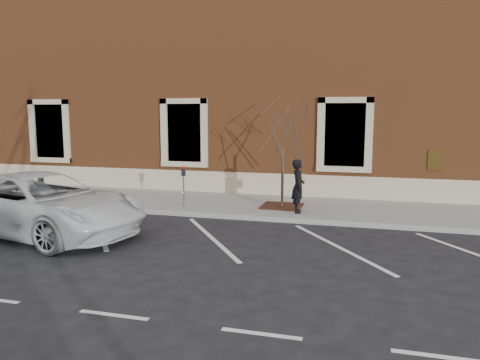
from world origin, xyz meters
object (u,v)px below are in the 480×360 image
(parking_meter, at_px, (183,179))
(white_truck, at_px, (41,204))
(sapling, at_px, (283,130))
(man, at_px, (298,186))

(parking_meter, distance_m, white_truck, 4.53)
(parking_meter, distance_m, sapling, 3.57)
(sapling, bearing_deg, white_truck, -141.18)
(man, distance_m, white_truck, 7.27)
(parking_meter, bearing_deg, man, 15.76)
(sapling, bearing_deg, man, -50.65)
(man, xyz_separation_m, parking_meter, (-3.74, 0.04, 0.09))
(parking_meter, height_order, white_truck, white_truck)
(parking_meter, bearing_deg, white_truck, -106.86)
(man, distance_m, sapling, 1.93)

